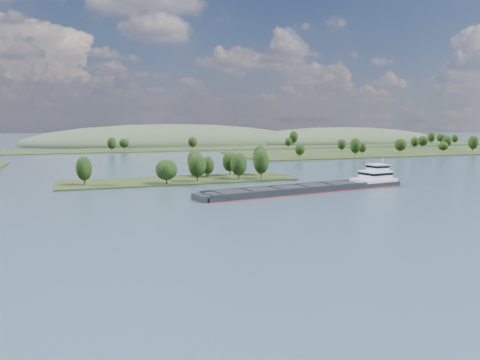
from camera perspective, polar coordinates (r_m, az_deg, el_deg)
name	(u,v)px	position (r m, az deg, el deg)	size (l,w,h in m)	color
ground	(219,204)	(146.33, -2.56, -2.97)	(1800.00, 1800.00, 0.00)	#324957
tree_island	(195,171)	(203.77, -5.48, 1.07)	(100.00, 31.70, 15.19)	#233015
right_bank	(422,150)	(420.24, 21.30, 3.38)	(320.00, 90.00, 15.17)	#233015
back_shoreline	(136,149)	(421.38, -12.51, 3.66)	(900.00, 60.00, 15.96)	#233015
hill_east	(341,142)	(574.23, 12.26, 4.52)	(260.00, 140.00, 36.00)	#364630
hill_west	(171,144)	(528.33, -8.40, 4.38)	(320.00, 160.00, 44.00)	#364630
cargo_barge	(319,186)	(177.39, 9.60, -0.78)	(87.24, 24.05, 11.73)	black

